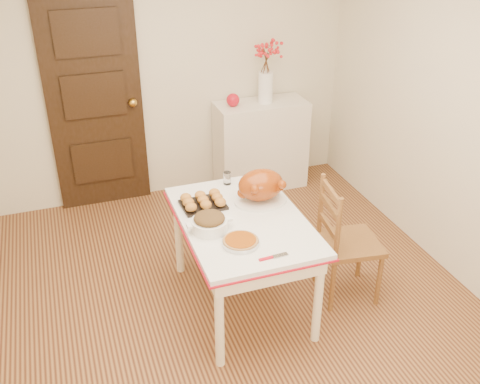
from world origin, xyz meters
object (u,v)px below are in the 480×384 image
object	(u,v)px
sideboard	(261,145)
turkey_platter	(261,186)
kitchen_table	(242,262)
chair_oak	(350,240)
pumpkin_pie	(241,241)

from	to	relation	value
sideboard	turkey_platter	distance (m)	1.70
kitchen_table	turkey_platter	size ratio (longest dim) A/B	3.17
chair_oak	sideboard	bearing A→B (deg)	7.15
kitchen_table	chair_oak	distance (m)	0.80
turkey_platter	sideboard	bearing A→B (deg)	76.32
kitchen_table	turkey_platter	distance (m)	0.56
turkey_platter	pumpkin_pie	world-z (taller)	turkey_platter
sideboard	chair_oak	bearing A→B (deg)	-90.69
chair_oak	turkey_platter	world-z (taller)	turkey_platter
kitchen_table	turkey_platter	bearing A→B (deg)	41.09
kitchen_table	chair_oak	xyz separation A→B (m)	(0.78, -0.15, 0.10)
sideboard	kitchen_table	distance (m)	1.89
turkey_platter	pumpkin_pie	xyz separation A→B (m)	(-0.32, -0.47, -0.10)
kitchen_table	pumpkin_pie	xyz separation A→B (m)	(-0.12, -0.29, 0.39)
sideboard	pumpkin_pie	distance (m)	2.23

